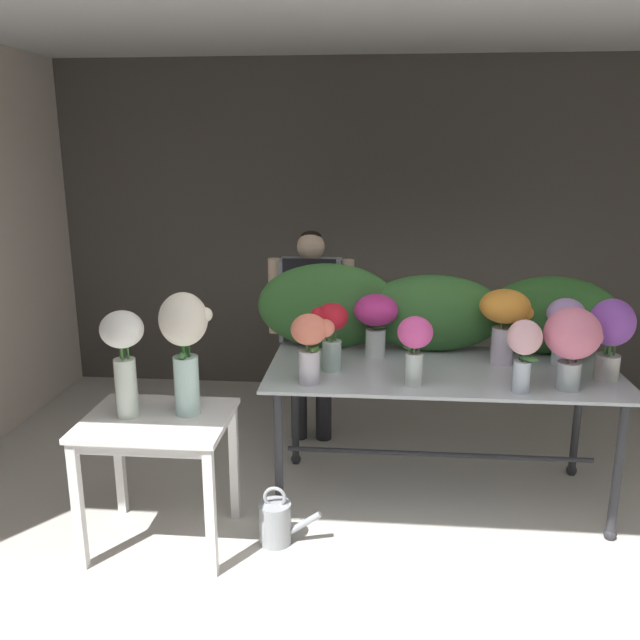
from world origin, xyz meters
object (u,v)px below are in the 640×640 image
at_px(vase_crimson_peonies, 331,330).
at_px(vase_rosy_dahlias, 572,339).
at_px(florist, 311,315).
at_px(vase_fuchsia_stock, 415,343).
at_px(vase_coral_ranunculus, 310,342).
at_px(vase_violet_carnations, 611,331).
at_px(display_table_glass, 441,387).
at_px(vase_lilac_snapdragons, 565,325).
at_px(side_table_white, 158,434).
at_px(vase_cream_lisianthus_tall, 184,339).
at_px(vase_sunset_hydrangea, 504,316).
at_px(vase_blush_freesia, 524,348).
at_px(vase_magenta_tulips, 376,317).
at_px(vase_white_roses_tall, 124,353).
at_px(watering_can, 276,522).

relative_size(vase_crimson_peonies, vase_rosy_dahlias, 0.89).
relative_size(florist, vase_fuchsia_stock, 4.00).
xyz_separation_m(vase_coral_ranunculus, vase_violet_carnations, (1.68, 0.22, 0.04)).
distance_m(display_table_glass, vase_crimson_peonies, 0.77).
bearing_deg(vase_lilac_snapdragons, vase_violet_carnations, -53.92).
bearing_deg(vase_fuchsia_stock, vase_lilac_snapdragons, 25.90).
relative_size(vase_violet_carnations, vase_rosy_dahlias, 1.03).
height_order(vase_crimson_peonies, vase_lilac_snapdragons, vase_lilac_snapdragons).
bearing_deg(side_table_white, vase_coral_ranunculus, 19.79).
bearing_deg(florist, vase_fuchsia_stock, -58.15).
bearing_deg(vase_cream_lisianthus_tall, vase_violet_carnations, 10.85).
relative_size(vase_sunset_hydrangea, vase_blush_freesia, 1.15).
height_order(vase_rosy_dahlias, vase_magenta_tulips, vase_rosy_dahlias).
distance_m(vase_blush_freesia, vase_lilac_snapdragons, 0.61).
distance_m(display_table_glass, vase_white_roses_tall, 1.86).
bearing_deg(display_table_glass, vase_magenta_tulips, 153.58).
bearing_deg(side_table_white, watering_can, 3.24).
height_order(display_table_glass, vase_blush_freesia, vase_blush_freesia).
xyz_separation_m(side_table_white, vase_white_roses_tall, (-0.16, 0.00, 0.45)).
xyz_separation_m(vase_violet_carnations, vase_blush_freesia, (-0.53, -0.26, -0.03)).
relative_size(vase_crimson_peonies, vase_lilac_snapdragons, 0.99).
bearing_deg(vase_rosy_dahlias, vase_magenta_tulips, 154.93).
xyz_separation_m(side_table_white, watering_can, (0.63, 0.04, -0.53)).
bearing_deg(side_table_white, vase_sunset_hydrangea, 21.04).
xyz_separation_m(vase_sunset_hydrangea, vase_crimson_peonies, (-1.04, -0.22, -0.06)).
distance_m(vase_coral_ranunculus, vase_rosy_dahlias, 1.42).
distance_m(vase_lilac_snapdragons, vase_magenta_tulips, 1.14).
relative_size(florist, vase_blush_freesia, 3.91).
height_order(vase_white_roses_tall, watering_can, vase_white_roses_tall).
bearing_deg(watering_can, vase_cream_lisianthus_tall, 176.60).
bearing_deg(vase_fuchsia_stock, vase_magenta_tulips, 112.98).
relative_size(vase_coral_ranunculus, vase_white_roses_tall, 0.69).
bearing_deg(florist, watering_can, -92.37).
xyz_separation_m(vase_sunset_hydrangea, vase_lilac_snapdragons, (0.37, 0.02, -0.05)).
relative_size(display_table_glass, side_table_white, 2.69).
bearing_deg(vase_rosy_dahlias, vase_crimson_peonies, 171.34).
distance_m(vase_blush_freesia, vase_white_roses_tall, 2.12).
bearing_deg(vase_crimson_peonies, watering_can, -118.68).
bearing_deg(side_table_white, vase_fuchsia_stock, 12.72).
relative_size(vase_blush_freesia, vase_rosy_dahlias, 0.88).
height_order(vase_rosy_dahlias, vase_white_roses_tall, vase_white_roses_tall).
distance_m(florist, vase_white_roses_tall, 1.66).
distance_m(vase_sunset_hydrangea, vase_rosy_dahlias, 0.51).
distance_m(vase_coral_ranunculus, watering_can, 1.02).
relative_size(florist, vase_white_roses_tall, 2.71).
height_order(vase_violet_carnations, vase_white_roses_tall, same).
height_order(vase_sunset_hydrangea, vase_lilac_snapdragons, vase_sunset_hydrangea).
relative_size(florist, vase_coral_ranunculus, 3.93).
bearing_deg(vase_crimson_peonies, vase_blush_freesia, -14.40).
height_order(vase_cream_lisianthus_tall, watering_can, vase_cream_lisianthus_tall).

